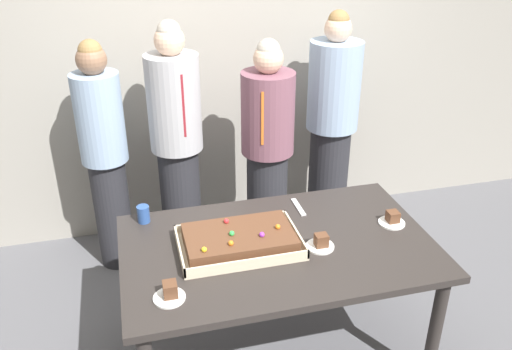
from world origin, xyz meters
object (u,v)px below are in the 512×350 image
drink_cup_nearest (143,214)px  person_green_shirt_behind (105,156)px  sheet_cake (239,240)px  person_striped_tie_right (267,153)px  plated_slice_far_left (392,219)px  person_far_right_suit (177,145)px  plated_slice_near_right (170,293)px  party_table (278,257)px  person_serving_front (331,127)px  cake_server_utensil (298,207)px  plated_slice_near_left (321,243)px

drink_cup_nearest → person_green_shirt_behind: size_ratio=0.06×
person_green_shirt_behind → sheet_cake: bearing=-0.0°
person_green_shirt_behind → person_striped_tie_right: 1.10m
plated_slice_far_left → person_far_right_suit: (-1.08, 1.05, 0.13)m
sheet_cake → plated_slice_near_right: (-0.40, -0.31, -0.02)m
party_table → sheet_cake: bearing=173.9°
person_serving_front → person_far_right_suit: person_far_right_suit is taller
party_table → sheet_cake: 0.24m
person_striped_tie_right → party_table: bearing=11.6°
party_table → drink_cup_nearest: drink_cup_nearest is taller
plated_slice_near_right → plated_slice_far_left: size_ratio=1.00×
plated_slice_near_right → cake_server_utensil: plated_slice_near_right is taller
cake_server_utensil → person_serving_front: (0.53, 0.83, 0.14)m
plated_slice_near_left → plated_slice_far_left: plated_slice_near_left is taller
party_table → person_green_shirt_behind: size_ratio=1.01×
plated_slice_near_left → person_striped_tie_right: size_ratio=0.09×
party_table → plated_slice_far_left: 0.70m
cake_server_utensil → person_green_shirt_behind: size_ratio=0.12×
person_serving_front → person_green_shirt_behind: person_serving_front is taller
party_table → person_green_shirt_behind: (-0.88, 1.14, 0.19)m
plated_slice_near_left → person_serving_front: bearing=66.2°
plated_slice_near_left → cake_server_utensil: size_ratio=0.75×
party_table → person_striped_tie_right: (0.21, 0.96, 0.17)m
person_far_right_suit → sheet_cake: bearing=-0.0°
plated_slice_near_right → person_striped_tie_right: size_ratio=0.09×
plated_slice_near_right → plated_slice_far_left: (1.29, 0.33, -0.00)m
sheet_cake → plated_slice_near_left: size_ratio=4.24×
plated_slice_near_left → person_far_right_suit: size_ratio=0.09×
party_table → plated_slice_near_left: 0.25m
sheet_cake → party_table: bearing=-6.1°
party_table → cake_server_utensil: 0.42m
person_green_shirt_behind → person_striped_tie_right: (1.09, -0.17, -0.02)m
sheet_cake → drink_cup_nearest: 0.61m
plated_slice_near_right → person_serving_front: bearing=46.9°
plated_slice_near_right → drink_cup_nearest: bearing=95.7°
person_far_right_suit → party_table: bearing=9.9°
party_table → sheet_cake: size_ratio=2.60×
plated_slice_near_right → plated_slice_near_left: bearing=14.3°
person_striped_tie_right → person_far_right_suit: bearing=-78.0°
party_table → cake_server_utensil: (0.23, 0.34, 0.09)m
person_far_right_suit → plated_slice_far_left: bearing=35.8°
plated_slice_near_left → person_serving_front: (0.55, 1.25, 0.12)m
plated_slice_near_right → person_serving_front: 2.00m
person_serving_front → sheet_cake: bearing=0.0°
plated_slice_near_right → person_striped_tie_right: 1.50m
sheet_cake → person_striped_tie_right: 1.03m
sheet_cake → cake_server_utensil: size_ratio=3.18×
plated_slice_far_left → person_serving_front: (0.07, 1.12, 0.12)m
party_table → plated_slice_far_left: plated_slice_far_left is taller
plated_slice_far_left → person_serving_front: bearing=86.3°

